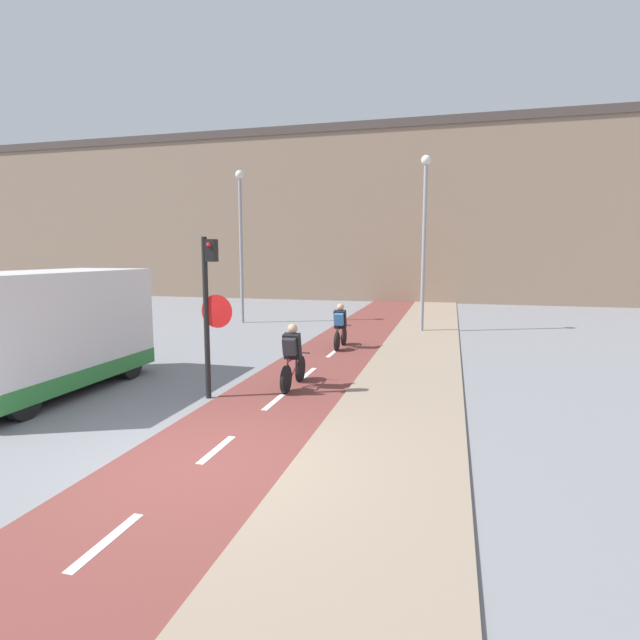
{
  "coord_description": "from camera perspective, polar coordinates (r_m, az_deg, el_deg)",
  "views": [
    {
      "loc": [
        3.34,
        -6.05,
        2.96
      ],
      "look_at": [
        0.0,
        6.61,
        1.2
      ],
      "focal_mm": 28.0,
      "sensor_mm": 36.0,
      "label": 1
    }
  ],
  "objects": [
    {
      "name": "ground_plane",
      "position": [
        7.52,
        -13.46,
        -15.73
      ],
      "size": [
        120.0,
        120.0,
        0.0
      ],
      "primitive_type": "plane",
      "color": "gray"
    },
    {
      "name": "bike_lane",
      "position": [
        7.52,
        -13.46,
        -15.65
      ],
      "size": [
        2.51,
        60.0,
        0.02
      ],
      "color": "brown",
      "rests_on": "ground_plane"
    },
    {
      "name": "sidewalk_strip",
      "position": [
        6.78,
        6.14,
        -18.01
      ],
      "size": [
        2.4,
        60.0,
        0.05
      ],
      "color": "gray",
      "rests_on": "ground_plane"
    },
    {
      "name": "building_row_background",
      "position": [
        33.21,
        9.16,
        11.73
      ],
      "size": [
        60.0,
        5.2,
        10.74
      ],
      "color": "#89705B",
      "rests_on": "ground_plane"
    },
    {
      "name": "traffic_light_pole",
      "position": [
        10.22,
        -12.52,
        2.24
      ],
      "size": [
        0.67,
        0.25,
        3.28
      ],
      "color": "black",
      "rests_on": "ground_plane"
    },
    {
      "name": "street_lamp_far",
      "position": [
        21.51,
        -9.04,
        10.12
      ],
      "size": [
        0.36,
        0.36,
        6.36
      ],
      "color": "gray",
      "rests_on": "ground_plane"
    },
    {
      "name": "street_lamp_sidewalk",
      "position": [
        19.13,
        11.84,
        10.58
      ],
      "size": [
        0.36,
        0.36,
        6.49
      ],
      "color": "gray",
      "rests_on": "ground_plane"
    },
    {
      "name": "cyclist_near",
      "position": [
        10.98,
        -3.17,
        -4.25
      ],
      "size": [
        0.46,
        1.64,
        1.43
      ],
      "color": "black",
      "rests_on": "ground_plane"
    },
    {
      "name": "cyclist_far",
      "position": [
        15.51,
        2.32,
        -0.76
      ],
      "size": [
        0.46,
        1.6,
        1.41
      ],
      "color": "black",
      "rests_on": "ground_plane"
    },
    {
      "name": "van",
      "position": [
        11.95,
        -28.91,
        -1.43
      ],
      "size": [
        2.03,
        4.75,
        2.58
      ],
      "color": "white",
      "rests_on": "ground_plane"
    }
  ]
}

